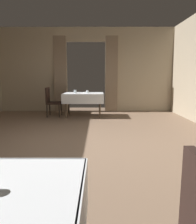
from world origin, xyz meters
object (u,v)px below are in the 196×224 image
Objects in this scene: dining_table_mid at (83,96)px; chair_mid_left at (51,100)px; plate_mid_b at (86,92)px; glass_mid_a at (87,92)px; glass_mid_c at (75,92)px.

dining_table_mid is 1.37× the size of chair_mid_left.
chair_mid_left is (-1.02, -0.01, -0.13)m from dining_table_mid.
chair_mid_left reaches higher than plate_mid_b.
dining_table_mid is at bearing 179.38° from glass_mid_a.
dining_table_mid is 0.32m from glass_mid_c.
plate_mid_b is (1.11, 0.29, 0.24)m from chair_mid_left.
dining_table_mid is 1.03m from chair_mid_left.
dining_table_mid is 14.39× the size of glass_mid_a.
plate_mid_b is (-0.04, 0.28, -0.04)m from glass_mid_a.
glass_mid_a reaches higher than dining_table_mid.
chair_mid_left reaches higher than dining_table_mid.
dining_table_mid is at bearing 22.15° from glass_mid_c.
glass_mid_a is at bearing 14.94° from glass_mid_c.
chair_mid_left reaches higher than glass_mid_c.
glass_mid_a is (0.13, -0.00, 0.15)m from dining_table_mid.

